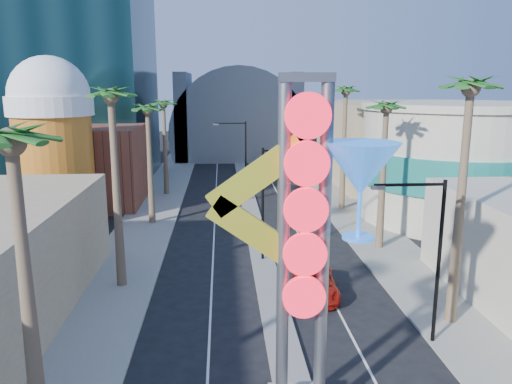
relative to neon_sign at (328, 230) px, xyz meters
name	(u,v)px	position (x,y,z in m)	size (l,w,h in m)	color
sidewalk_west	(154,210)	(-10.32, 32.04, -7.23)	(5.00, 100.00, 0.15)	gray
sidewalk_east	(344,206)	(8.68, 32.04, -7.23)	(5.00, 100.00, 0.15)	gray
median	(249,201)	(-0.82, 35.04, -7.23)	(1.60, 84.00, 0.15)	gray
brick_filler_west	(92,166)	(-16.82, 35.04, -3.31)	(10.00, 10.00, 8.00)	brown
filler_east	(372,143)	(15.18, 45.04, -2.31)	(10.00, 20.00, 10.00)	tan
beer_mug	(53,136)	(-17.82, 27.04, 0.54)	(7.00, 7.00, 14.50)	#B47118
turquoise_building	(452,162)	(17.18, 27.04, -2.06)	(16.60, 16.60, 10.60)	beige
canopy	(238,131)	(-0.82, 69.04, -3.00)	(22.00, 16.00, 22.00)	slate
neon_sign	(328,230)	(0.00, 0.00, 0.00)	(6.53, 2.60, 12.55)	gray
streetlight_0	(271,193)	(-0.27, 17.04, -2.43)	(3.79, 0.25, 8.00)	black
streetlight_1	(241,149)	(-1.36, 41.04, -2.43)	(3.79, 0.25, 8.00)	black
streetlight_2	(430,248)	(5.91, 5.04, -2.47)	(3.45, 0.25, 8.00)	black
palm_0	(13,161)	(-9.82, -0.96, 2.62)	(2.40, 2.40, 11.70)	brown
palm_1	(111,108)	(-9.82, 13.04, 3.52)	(2.40, 2.40, 12.70)	brown
palm_2	(148,117)	(-9.82, 27.04, 2.17)	(2.40, 2.40, 11.20)	brown
palm_3	(164,109)	(-9.82, 39.04, 2.17)	(2.40, 2.40, 11.20)	brown
palm_5	(469,104)	(8.18, 7.04, 3.96)	(2.40, 2.40, 13.20)	brown
palm_6	(386,116)	(8.18, 19.04, 2.62)	(2.40, 2.40, 11.70)	brown
palm_7	(346,99)	(8.18, 31.04, 3.52)	(2.40, 2.40, 12.70)	brown
red_pickup	(315,283)	(1.80, 10.96, -6.58)	(2.42, 5.26, 1.46)	red
pedestrian_b	(483,294)	(10.57, 8.33, -6.35)	(0.79, 0.61, 1.62)	gray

